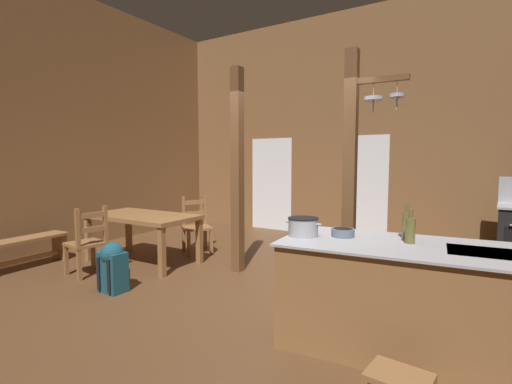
# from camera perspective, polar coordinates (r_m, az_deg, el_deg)

# --- Properties ---
(ground_plane) EXTENTS (8.51, 8.19, 0.10)m
(ground_plane) POSITION_cam_1_polar(r_m,az_deg,el_deg) (4.49, -1.61, -16.17)
(ground_plane) COLOR brown
(wall_back) EXTENTS (8.51, 0.14, 4.48)m
(wall_back) POSITION_cam_1_polar(r_m,az_deg,el_deg) (7.65, 14.29, 9.88)
(wall_back) COLOR brown
(wall_back) RESTS_ON ground_plane
(wall_left) EXTENTS (0.14, 8.19, 4.48)m
(wall_left) POSITION_cam_1_polar(r_m,az_deg,el_deg) (7.18, -29.29, 9.73)
(wall_left) COLOR brown
(wall_left) RESTS_ON ground_plane
(glazed_door_back_left) EXTENTS (1.00, 0.01, 2.05)m
(glazed_door_back_left) POSITION_cam_1_polar(r_m,az_deg,el_deg) (8.26, 2.40, 1.22)
(glazed_door_back_left) COLOR white
(glazed_door_back_left) RESTS_ON ground_plane
(glazed_panel_back_right) EXTENTS (0.84, 0.01, 2.05)m
(glazed_panel_back_right) POSITION_cam_1_polar(r_m,az_deg,el_deg) (7.46, 16.75, 0.60)
(glazed_panel_back_right) COLOR white
(glazed_panel_back_right) RESTS_ON ground_plane
(kitchen_island) EXTENTS (2.24, 1.16, 0.89)m
(kitchen_island) POSITION_cam_1_polar(r_m,az_deg,el_deg) (3.36, 23.50, -15.08)
(kitchen_island) COLOR olive
(kitchen_island) RESTS_ON ground_plane
(support_post_with_pot_rack) EXTENTS (0.69, 0.22, 2.83)m
(support_post_with_pot_rack) POSITION_cam_1_polar(r_m,az_deg,el_deg) (4.42, 14.81, 4.06)
(support_post_with_pot_rack) COLOR brown
(support_post_with_pot_rack) RESTS_ON ground_plane
(support_post_center) EXTENTS (0.14, 0.14, 2.83)m
(support_post_center) POSITION_cam_1_polar(r_m,az_deg,el_deg) (5.10, -2.92, 3.25)
(support_post_center) COLOR brown
(support_post_center) RESTS_ON ground_plane
(dining_table) EXTENTS (1.71, 0.93, 0.74)m
(dining_table) POSITION_cam_1_polar(r_m,az_deg,el_deg) (5.89, -17.25, -4.21)
(dining_table) COLOR olive
(dining_table) RESTS_ON ground_plane
(ladderback_chair_near_window) EXTENTS (0.49, 0.49, 0.95)m
(ladderback_chair_near_window) POSITION_cam_1_polar(r_m,az_deg,el_deg) (5.52, -24.73, -7.17)
(ladderback_chair_near_window) COLOR olive
(ladderback_chair_near_window) RESTS_ON ground_plane
(ladderback_chair_by_post) EXTENTS (0.61, 0.61, 0.95)m
(ladderback_chair_by_post) POSITION_cam_1_polar(r_m,az_deg,el_deg) (6.35, -9.28, -5.22)
(ladderback_chair_by_post) COLOR olive
(ladderback_chair_by_post) RESTS_ON ground_plane
(bench_along_left_wall) EXTENTS (0.43, 1.21, 0.44)m
(bench_along_left_wall) POSITION_cam_1_polar(r_m,az_deg,el_deg) (6.37, -32.33, -7.32)
(bench_along_left_wall) COLOR olive
(bench_along_left_wall) RESTS_ON ground_plane
(backpack) EXTENTS (0.32, 0.31, 0.60)m
(backpack) POSITION_cam_1_polar(r_m,az_deg,el_deg) (4.77, -21.42, -10.64)
(backpack) COLOR #194756
(backpack) RESTS_ON ground_plane
(stockpot_on_counter) EXTENTS (0.35, 0.28, 0.17)m
(stockpot_on_counter) POSITION_cam_1_polar(r_m,az_deg,el_deg) (3.33, 7.35, -5.39)
(stockpot_on_counter) COLOR #A8AAB2
(stockpot_on_counter) RESTS_ON kitchen_island
(mixing_bowl_on_counter) EXTENTS (0.21, 0.21, 0.07)m
(mixing_bowl_on_counter) POSITION_cam_1_polar(r_m,az_deg,el_deg) (3.38, 13.38, -6.16)
(mixing_bowl_on_counter) COLOR slate
(mixing_bowl_on_counter) RESTS_ON kitchen_island
(bottle_tall_on_counter) EXTENTS (0.07, 0.07, 0.31)m
(bottle_tall_on_counter) POSITION_cam_1_polar(r_m,az_deg,el_deg) (3.45, 22.33, -4.69)
(bottle_tall_on_counter) COLOR brown
(bottle_tall_on_counter) RESTS_ON kitchen_island
(bottle_short_on_counter) EXTENTS (0.08, 0.08, 0.28)m
(bottle_short_on_counter) POSITION_cam_1_polar(r_m,az_deg,el_deg) (3.27, 22.90, -5.46)
(bottle_short_on_counter) COLOR brown
(bottle_short_on_counter) RESTS_ON kitchen_island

